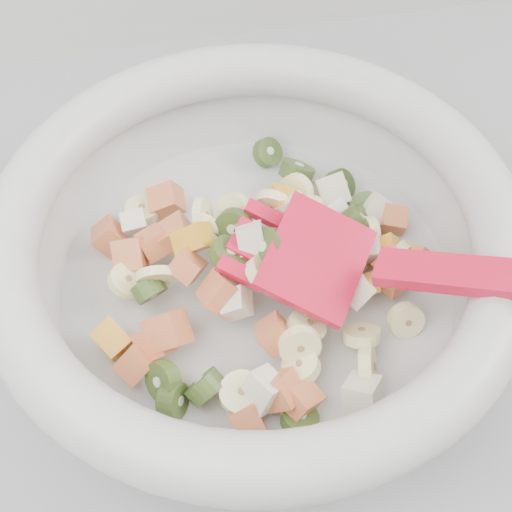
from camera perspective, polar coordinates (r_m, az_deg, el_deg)
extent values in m
cube|color=gray|center=(0.93, -6.33, -18.35)|extent=(2.00, 0.60, 0.90)
cylinder|color=silver|center=(0.51, 0.00, -2.53)|extent=(0.29, 0.29, 0.02)
torus|color=silver|center=(0.45, 0.00, 2.16)|extent=(0.35, 0.35, 0.04)
cylinder|color=beige|center=(0.46, 8.95, -8.77)|extent=(0.02, 0.03, 0.03)
cylinder|color=beige|center=(0.50, 4.18, 3.77)|extent=(0.02, 0.02, 0.02)
cylinder|color=beige|center=(0.44, 3.51, -7.15)|extent=(0.04, 0.02, 0.04)
cylinder|color=beige|center=(0.51, 8.97, 1.78)|extent=(0.01, 0.03, 0.03)
cylinder|color=beige|center=(0.53, -9.11, 3.61)|extent=(0.03, 0.03, 0.01)
cylinder|color=beige|center=(0.47, 8.45, -6.30)|extent=(0.03, 0.03, 0.03)
cylinder|color=beige|center=(0.45, 3.62, -8.82)|extent=(0.03, 0.03, 0.02)
cylinder|color=beige|center=(0.47, -7.96, -1.60)|extent=(0.04, 0.02, 0.04)
cylinder|color=beige|center=(0.49, -10.29, -1.98)|extent=(0.03, 0.04, 0.02)
cylinder|color=beige|center=(0.44, -1.16, -10.91)|extent=(0.04, 0.04, 0.01)
cylinder|color=beige|center=(0.49, -4.28, 3.25)|extent=(0.02, 0.04, 0.04)
cylinder|color=beige|center=(0.46, 0.52, -1.43)|extent=(0.03, 0.03, 0.03)
cylinder|color=beige|center=(0.45, 4.07, -5.63)|extent=(0.03, 0.03, 0.02)
cylinder|color=beige|center=(0.52, 3.24, 5.22)|extent=(0.03, 0.03, 0.04)
cylinder|color=beige|center=(0.50, 1.40, 4.20)|extent=(0.03, 0.02, 0.03)
cylinder|color=beige|center=(0.50, -1.78, 3.68)|extent=(0.03, 0.03, 0.03)
cylinder|color=beige|center=(0.51, 11.16, 0.12)|extent=(0.03, 0.02, 0.03)
cylinder|color=beige|center=(0.49, -3.66, 2.58)|extent=(0.03, 0.03, 0.03)
cylinder|color=beige|center=(0.49, 11.90, -5.04)|extent=(0.03, 0.02, 0.03)
cube|color=#D16B42|center=(0.53, 10.96, 2.86)|extent=(0.02, 0.03, 0.02)
cube|color=#D16B42|center=(0.50, -6.46, 1.85)|extent=(0.03, 0.02, 0.03)
cube|color=#D16B42|center=(0.44, 3.49, -11.45)|extent=(0.03, 0.03, 0.03)
cube|color=#D16B42|center=(0.49, 6.24, 0.67)|extent=(0.03, 0.03, 0.03)
cube|color=#D16B42|center=(0.44, -0.77, -12.89)|extent=(0.02, 0.03, 0.03)
cube|color=#D16B42|center=(0.46, -8.12, -6.87)|extent=(0.03, 0.03, 0.03)
cube|color=#D16B42|center=(0.51, 12.52, -0.42)|extent=(0.04, 0.03, 0.04)
cube|color=#D16B42|center=(0.46, -2.76, -3.07)|extent=(0.03, 0.03, 0.04)
cube|color=#D16B42|center=(0.44, 1.95, -10.68)|extent=(0.03, 0.03, 0.03)
cube|color=#D16B42|center=(0.49, 10.98, -1.50)|extent=(0.03, 0.03, 0.02)
cube|color=#D16B42|center=(0.45, 1.52, -6.27)|extent=(0.03, 0.03, 0.03)
cube|color=#D16B42|center=(0.46, -9.69, -8.48)|extent=(0.03, 0.03, 0.03)
cube|color=#D16B42|center=(0.50, 10.68, -0.68)|extent=(0.03, 0.04, 0.04)
cube|color=#D16B42|center=(0.52, -11.60, 1.51)|extent=(0.03, 0.03, 0.03)
cube|color=#D16B42|center=(0.53, -7.17, 4.44)|extent=(0.03, 0.03, 0.03)
cube|color=#D16B42|center=(0.50, -8.20, 1.03)|extent=(0.03, 0.03, 0.03)
cube|color=#D16B42|center=(0.46, -7.12, -6.01)|extent=(0.03, 0.03, 0.04)
cube|color=#D16B42|center=(0.50, -10.06, 0.16)|extent=(0.02, 0.03, 0.03)
cube|color=#D16B42|center=(0.47, -5.51, -0.82)|extent=(0.03, 0.03, 0.03)
cylinder|color=olive|center=(0.54, 3.28, 6.75)|extent=(0.03, 0.03, 0.03)
cylinder|color=olive|center=(0.53, 8.94, 3.71)|extent=(0.04, 0.03, 0.03)
cylinder|color=olive|center=(0.45, -6.69, -11.37)|extent=(0.03, 0.03, 0.03)
cylinder|color=olive|center=(0.44, 3.52, -12.92)|extent=(0.03, 0.03, 0.02)
cylinder|color=olive|center=(0.56, 0.93, 8.28)|extent=(0.03, 0.03, 0.03)
cylinder|color=olive|center=(0.45, -4.09, -10.40)|extent=(0.03, 0.03, 0.03)
cylinder|color=olive|center=(0.51, 8.05, 2.80)|extent=(0.02, 0.03, 0.03)
cylinder|color=olive|center=(0.55, 6.70, 5.65)|extent=(0.03, 0.04, 0.03)
cylinder|color=olive|center=(0.46, -2.18, 0.15)|extent=(0.03, 0.03, 0.02)
cylinder|color=olive|center=(0.46, 0.96, 0.72)|extent=(0.03, 0.04, 0.04)
cylinder|color=olive|center=(0.52, 7.51, 2.99)|extent=(0.04, 0.03, 0.04)
cylinder|color=olive|center=(0.45, -7.43, -9.84)|extent=(0.03, 0.04, 0.03)
cylinder|color=olive|center=(0.48, -8.55, -2.65)|extent=(0.03, 0.03, 0.03)
cylinder|color=olive|center=(0.48, -1.78, 2.33)|extent=(0.03, 0.03, 0.03)
cube|color=white|center=(0.52, 6.33, 3.40)|extent=(0.03, 0.03, 0.02)
cube|color=white|center=(0.47, -0.44, 1.43)|extent=(0.02, 0.03, 0.03)
cube|color=white|center=(0.46, 3.77, -1.41)|extent=(0.03, 0.03, 0.02)
cube|color=white|center=(0.45, 8.54, -11.01)|extent=(0.03, 0.04, 0.03)
cube|color=white|center=(0.44, 0.58, -10.72)|extent=(0.03, 0.03, 0.03)
cube|color=white|center=(0.53, 9.57, 3.79)|extent=(0.03, 0.03, 0.03)
cube|color=white|center=(0.54, 6.07, 5.19)|extent=(0.03, 0.03, 0.03)
cube|color=white|center=(0.46, -1.56, -3.79)|extent=(0.02, 0.02, 0.02)
cube|color=white|center=(0.52, -9.65, 2.52)|extent=(0.02, 0.02, 0.02)
cube|color=white|center=(0.49, 3.01, 3.77)|extent=(0.03, 0.03, 0.02)
cube|color=white|center=(0.47, 7.97, -2.61)|extent=(0.03, 0.03, 0.03)
cube|color=white|center=(0.50, 8.92, 0.68)|extent=(0.02, 0.02, 0.02)
cube|color=white|center=(0.48, 5.77, -0.37)|extent=(0.03, 0.03, 0.03)
cube|color=orange|center=(0.50, 2.33, 4.41)|extent=(0.02, 0.03, 0.02)
cube|color=orange|center=(0.48, 8.33, -2.48)|extent=(0.03, 0.02, 0.03)
cube|color=orange|center=(0.47, -11.48, -6.52)|extent=(0.03, 0.03, 0.02)
cube|color=orange|center=(0.50, 10.06, 0.38)|extent=(0.03, 0.02, 0.03)
cube|color=orange|center=(0.48, -5.10, 1.34)|extent=(0.03, 0.03, 0.03)
cube|color=red|center=(0.46, 4.83, -0.21)|extent=(0.09, 0.09, 0.03)
cube|color=red|center=(0.48, 0.87, 3.24)|extent=(0.03, 0.03, 0.02)
cube|color=red|center=(0.47, 0.19, 1.77)|extent=(0.03, 0.03, 0.02)
cube|color=red|center=(0.46, -0.53, 0.23)|extent=(0.03, 0.03, 0.02)
cube|color=red|center=(0.45, -1.27, -1.37)|extent=(0.03, 0.03, 0.02)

